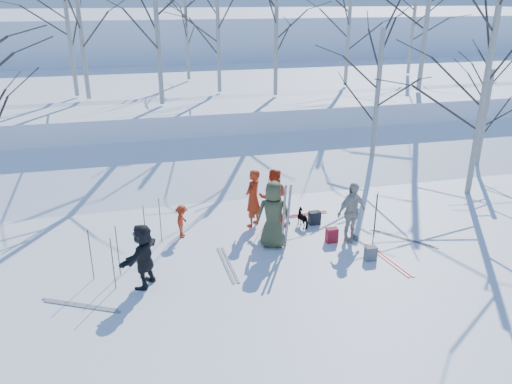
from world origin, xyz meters
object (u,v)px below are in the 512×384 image
object	(u,v)px
backpack_grey	(371,253)
backpack_dark	(314,218)
skier_red_north	(253,198)
skier_olive_center	(273,215)
dog	(304,218)
skier_cream_east	(351,212)
skier_redor_behind	(273,198)
skier_red_seated	(182,221)
skier_grey_west	(143,256)
backpack_red	(332,235)

from	to	relation	value
backpack_grey	backpack_dark	world-z (taller)	backpack_dark
skier_red_north	backpack_grey	distance (m)	3.84
skier_olive_center	backpack_dark	distance (m)	2.08
dog	skier_cream_east	bearing A→B (deg)	115.44
backpack_grey	backpack_dark	size ratio (longest dim) A/B	0.95
skier_redor_behind	skier_red_seated	xyz separation A→B (m)	(-2.73, -0.10, -0.41)
skier_redor_behind	skier_grey_west	xyz separation A→B (m)	(-3.88, -2.47, -0.10)
backpack_dark	skier_grey_west	bearing A→B (deg)	-156.21
skier_redor_behind	skier_red_seated	world-z (taller)	skier_redor_behind
skier_red_seated	backpack_grey	size ratio (longest dim) A/B	2.58
skier_redor_behind	skier_cream_east	size ratio (longest dim) A/B	1.04
skier_red_seated	backpack_red	size ratio (longest dim) A/B	2.33
dog	backpack_red	world-z (taller)	dog
backpack_grey	skier_red_seated	bearing A→B (deg)	151.32
skier_redor_behind	skier_cream_east	xyz separation A→B (m)	(1.87, -1.45, -0.03)
skier_cream_east	backpack_red	xyz separation A→B (m)	(-0.55, 0.00, -0.66)
backpack_dark	skier_red_north	bearing A→B (deg)	168.61
skier_redor_behind	dog	distance (m)	1.13
skier_cream_east	backpack_grey	distance (m)	1.38
backpack_grey	dog	bearing A→B (deg)	113.79
skier_redor_behind	skier_grey_west	distance (m)	4.60
dog	backpack_dark	size ratio (longest dim) A/B	1.57
skier_grey_west	skier_olive_center	bearing A→B (deg)	140.89
backpack_red	dog	bearing A→B (deg)	110.71
skier_grey_west	backpack_grey	bearing A→B (deg)	120.36
skier_red_north	skier_cream_east	world-z (taller)	skier_red_north
skier_redor_behind	skier_red_seated	bearing A→B (deg)	22.55
skier_red_north	backpack_dark	world-z (taller)	skier_red_north
skier_cream_east	dog	size ratio (longest dim) A/B	2.76
skier_red_north	backpack_grey	world-z (taller)	skier_red_north
skier_grey_west	skier_red_seated	bearing A→B (deg)	-173.64
skier_cream_east	backpack_grey	size ratio (longest dim) A/B	4.56
skier_cream_east	skier_grey_west	size ratio (longest dim) A/B	1.08
backpack_grey	backpack_red	bearing A→B (deg)	116.62
skier_grey_west	skier_redor_behind	bearing A→B (deg)	154.68
backpack_grey	skier_red_north	bearing A→B (deg)	131.66
skier_red_seated	backpack_grey	bearing A→B (deg)	-98.21
skier_redor_behind	backpack_grey	size ratio (longest dim) A/B	4.74
skier_redor_behind	backpack_red	distance (m)	2.08
backpack_red	backpack_grey	distance (m)	1.35
skier_cream_east	backpack_dark	world-z (taller)	skier_cream_east
skier_cream_east	backpack_grey	world-z (taller)	skier_cream_east
skier_red_north	dog	xyz separation A→B (m)	(1.46, -0.45, -0.62)
skier_olive_center	dog	size ratio (longest dim) A/B	3.03
skier_red_seated	backpack_grey	xyz separation A→B (m)	(4.66, -2.55, -0.30)
skier_redor_behind	backpack_grey	bearing A→B (deg)	146.41
skier_grey_west	backpack_dark	distance (m)	5.65
skier_redor_behind	skier_red_seated	distance (m)	2.76
skier_redor_behind	dog	size ratio (longest dim) A/B	2.87
skier_redor_behind	backpack_dark	size ratio (longest dim) A/B	4.51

